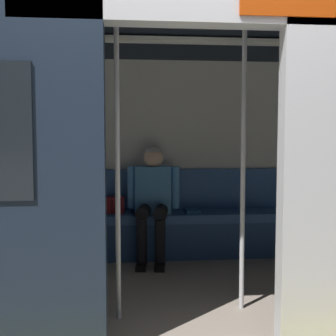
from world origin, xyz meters
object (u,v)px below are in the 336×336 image
(bench_seat, at_px, (164,224))
(book, at_px, (192,211))
(person_seated, at_px, (153,194))
(grab_pole_far, at_px, (243,169))
(train_car, at_px, (165,114))
(grab_pole_door, at_px, (118,171))
(handbag, at_px, (112,205))

(bench_seat, relative_size, book, 11.94)
(person_seated, distance_m, grab_pole_far, 1.54)
(train_car, distance_m, person_seated, 1.17)
(book, distance_m, grab_pole_door, 1.83)
(train_car, bearing_deg, book, -112.01)
(bench_seat, xyz_separation_m, grab_pole_far, (-0.46, 1.43, 0.69))
(book, height_order, grab_pole_door, grab_pole_door)
(handbag, xyz_separation_m, book, (-0.86, 0.04, -0.07))
(train_car, bearing_deg, person_seated, -87.05)
(train_car, relative_size, handbag, 24.62)
(handbag, distance_m, grab_pole_far, 1.88)
(train_car, height_order, grab_pole_far, train_car)
(person_seated, bearing_deg, train_car, 92.95)
(train_car, relative_size, bench_seat, 2.44)
(bench_seat, distance_m, handbag, 0.59)
(handbag, bearing_deg, person_seated, 163.50)
(grab_pole_door, bearing_deg, book, -116.15)
(book, xyz_separation_m, grab_pole_door, (0.77, 1.56, 0.57))
(train_car, height_order, book, train_car)
(book, xyz_separation_m, grab_pole_far, (-0.15, 1.47, 0.57))
(handbag, distance_m, grab_pole_door, 1.68)
(bench_seat, distance_m, grab_pole_far, 1.66)
(book, relative_size, grab_pole_door, 0.10)
(grab_pole_far, bearing_deg, handbag, -56.16)
(train_car, bearing_deg, grab_pole_door, 58.01)
(handbag, height_order, grab_pole_door, grab_pole_door)
(grab_pole_door, xyz_separation_m, grab_pole_far, (-0.92, -0.09, 0.00))
(bench_seat, relative_size, handbag, 10.10)
(grab_pole_far, bearing_deg, bench_seat, -72.21)
(handbag, distance_m, book, 0.86)
(handbag, relative_size, book, 1.18)
(grab_pole_door, bearing_deg, grab_pole_far, -174.15)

